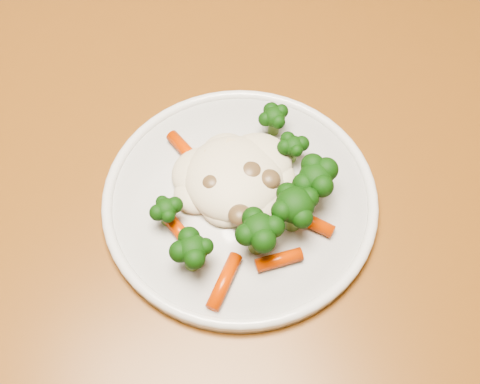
{
  "coord_description": "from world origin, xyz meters",
  "views": [
    {
      "loc": [
        0.17,
        -0.24,
        1.24
      ],
      "look_at": [
        0.28,
        0.02,
        0.77
      ],
      "focal_mm": 45.0,
      "sensor_mm": 36.0,
      "label": 1
    }
  ],
  "objects": [
    {
      "name": "dining_table",
      "position": [
        0.24,
        -0.0,
        0.66
      ],
      "size": [
        1.43,
        1.1,
        0.75
      ],
      "rotation": [
        0.0,
        0.0,
        0.2
      ],
      "color": "brown",
      "rests_on": "ground"
    },
    {
      "name": "plate",
      "position": [
        0.28,
        0.02,
        0.76
      ],
      "size": [
        0.25,
        0.25,
        0.01
      ],
      "primitive_type": "cylinder",
      "color": "silver",
      "rests_on": "dining_table"
    },
    {
      "name": "meal",
      "position": [
        0.29,
        0.01,
        0.78
      ],
      "size": [
        0.17,
        0.19,
        0.05
      ],
      "color": "beige",
      "rests_on": "plate"
    }
  ]
}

